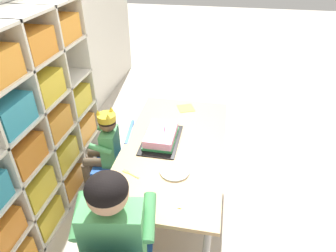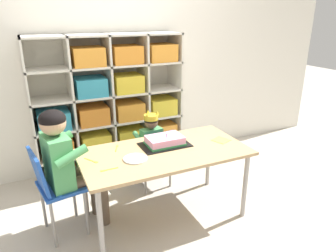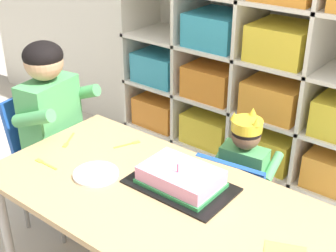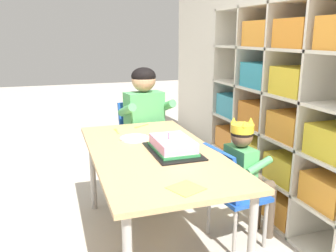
% 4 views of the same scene
% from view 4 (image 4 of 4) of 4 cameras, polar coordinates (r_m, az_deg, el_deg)
% --- Properties ---
extents(ground, '(16.00, 16.00, 0.00)m').
position_cam_4_polar(ground, '(2.35, -2.19, -18.78)').
color(ground, '#BCB2A3').
extents(storage_cubby_shelf, '(1.56, 0.37, 1.50)m').
position_cam_4_polar(storage_cubby_shelf, '(2.65, 18.00, 0.91)').
color(storage_cubby_shelf, silver).
rests_on(storage_cubby_shelf, ground).
extents(activity_table, '(1.37, 0.71, 0.63)m').
position_cam_4_polar(activity_table, '(2.09, -2.34, -5.51)').
color(activity_table, tan).
rests_on(activity_table, ground).
extents(classroom_chair_blue, '(0.38, 0.35, 0.64)m').
position_cam_4_polar(classroom_chair_blue, '(2.24, 10.03, -9.90)').
color(classroom_chair_blue, '#1E4CA8').
rests_on(classroom_chair_blue, ground).
extents(child_with_crown, '(0.31, 0.32, 0.81)m').
position_cam_4_polar(child_with_crown, '(2.25, 12.45, -6.36)').
color(child_with_crown, '#4C9E5B').
rests_on(child_with_crown, ground).
extents(classroom_chair_adult_side, '(0.39, 0.40, 0.75)m').
position_cam_4_polar(classroom_chair_adult_side, '(2.97, -4.26, -1.88)').
color(classroom_chair_adult_side, '#1E4CA8').
rests_on(classroom_chair_adult_side, ground).
extents(adult_helper_seated, '(0.46, 0.44, 1.04)m').
position_cam_4_polar(adult_helper_seated, '(2.81, -3.34, 1.25)').
color(adult_helper_seated, '#4C9E5B').
rests_on(adult_helper_seated, ground).
extents(birthday_cake_on_tray, '(0.42, 0.26, 0.12)m').
position_cam_4_polar(birthday_cake_on_tray, '(2.04, 0.79, -3.26)').
color(birthday_cake_on_tray, black).
rests_on(birthday_cake_on_tray, activity_table).
extents(paper_plate_stack, '(0.19, 0.19, 0.01)m').
position_cam_4_polar(paper_plate_stack, '(2.31, -5.44, -1.99)').
color(paper_plate_stack, white).
rests_on(paper_plate_stack, activity_table).
extents(paper_napkin_square, '(0.18, 0.18, 0.00)m').
position_cam_4_polar(paper_napkin_square, '(1.58, 2.93, -10.00)').
color(paper_napkin_square, '#F4DB4C').
rests_on(paper_napkin_square, activity_table).
extents(fork_near_child_seat, '(0.08, 0.13, 0.00)m').
position_cam_4_polar(fork_near_child_seat, '(2.62, -4.43, -0.03)').
color(fork_near_child_seat, yellow).
rests_on(fork_near_child_seat, activity_table).
extents(fork_beside_plate_stack, '(0.07, 0.12, 0.00)m').
position_cam_4_polar(fork_beside_plate_stack, '(2.44, 0.43, -1.08)').
color(fork_beside_plate_stack, yellow).
rests_on(fork_beside_plate_stack, activity_table).
extents(fork_at_table_front_edge, '(0.13, 0.02, 0.00)m').
position_cam_4_polar(fork_at_table_front_edge, '(2.51, -8.32, -0.78)').
color(fork_at_table_front_edge, yellow).
rests_on(fork_at_table_front_edge, activity_table).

